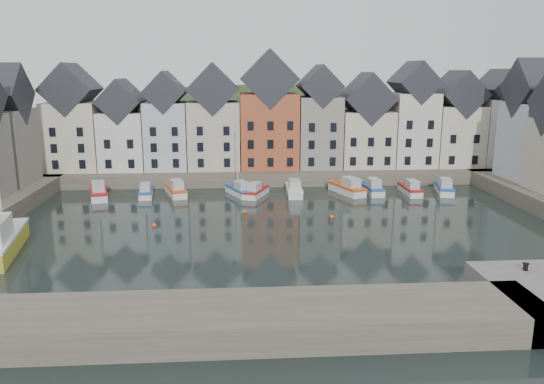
{
  "coord_description": "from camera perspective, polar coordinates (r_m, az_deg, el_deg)",
  "views": [
    {
      "loc": [
        -4.82,
        -53.36,
        16.71
      ],
      "look_at": [
        -0.89,
        6.0,
        3.01
      ],
      "focal_mm": 35.0,
      "sensor_mm": 36.0,
      "label": 1
    }
  ],
  "objects": [
    {
      "name": "far_terrace",
      "position": [
        82.13,
        1.86,
        7.49
      ],
      "size": [
        72.37,
        8.16,
        17.78
      ],
      "color": "beige",
      "rests_on": "far_quay"
    },
    {
      "name": "far_quay",
      "position": [
        84.96,
        -0.47,
        2.32
      ],
      "size": [
        90.0,
        16.0,
        2.0
      ],
      "primitive_type": "cube",
      "color": "#524C3F",
      "rests_on": "ground"
    },
    {
      "name": "boat_c",
      "position": [
        73.54,
        -10.28,
        0.22
      ],
      "size": [
        3.78,
        6.74,
        2.47
      ],
      "rotation": [
        0.0,
        0.0,
        0.29
      ],
      "color": "silver",
      "rests_on": "ground"
    },
    {
      "name": "boat_e",
      "position": [
        71.8,
        -1.72,
        0.05
      ],
      "size": [
        3.81,
        5.99,
        2.2
      ],
      "rotation": [
        0.0,
        0.0,
        -0.38
      ],
      "color": "silver",
      "rests_on": "ground"
    },
    {
      "name": "boat_g",
      "position": [
        74.03,
        8.14,
        0.42
      ],
      "size": [
        4.41,
        7.23,
        2.66
      ],
      "rotation": [
        0.0,
        0.0,
        0.35
      ],
      "color": "silver",
      "rests_on": "ground"
    },
    {
      "name": "hillside",
      "position": [
        114.82,
        -1.2,
        -4.6
      ],
      "size": [
        153.6,
        70.4,
        64.0
      ],
      "color": "#213319",
      "rests_on": "ground"
    },
    {
      "name": "boat_j",
      "position": [
        77.35,
        18.04,
        0.4
      ],
      "size": [
        3.32,
        6.61,
        2.43
      ],
      "rotation": [
        0.0,
        0.0,
        -0.22
      ],
      "color": "silver",
      "rests_on": "ground"
    },
    {
      "name": "boat_h",
      "position": [
        74.87,
        10.68,
        0.42
      ],
      "size": [
        2.42,
        6.47,
        2.44
      ],
      "rotation": [
        0.0,
        0.0,
        0.07
      ],
      "color": "silver",
      "rests_on": "ground"
    },
    {
      "name": "mooring_buoys",
      "position": [
        60.99,
        -2.88,
        -2.8
      ],
      "size": [
        20.5,
        5.5,
        0.5
      ],
      "color": "#CE4F18",
      "rests_on": "ground"
    },
    {
      "name": "mooring_bollard",
      "position": [
        44.53,
        25.62,
        -7.22
      ],
      "size": [
        0.48,
        0.48,
        0.56
      ],
      "color": "black",
      "rests_on": "near_quay"
    },
    {
      "name": "boat_f",
      "position": [
        72.59,
        2.4,
        0.25
      ],
      "size": [
        2.17,
        6.5,
        2.48
      ],
      "rotation": [
        0.0,
        0.0,
        -0.03
      ],
      "color": "silver",
      "rests_on": "ground"
    },
    {
      "name": "near_wall",
      "position": [
        35.45,
        -12.14,
        -13.64
      ],
      "size": [
        50.0,
        6.0,
        2.0
      ],
      "primitive_type": "cube",
      "color": "#524C3F",
      "rests_on": "ground"
    },
    {
      "name": "boat_b",
      "position": [
        73.69,
        -13.41,
        0.02
      ],
      "size": [
        2.34,
        5.75,
        2.15
      ],
      "rotation": [
        0.0,
        0.0,
        0.11
      ],
      "color": "silver",
      "rests_on": "ground"
    },
    {
      "name": "boat_a",
      "position": [
        74.41,
        -18.17,
        -0.04
      ],
      "size": [
        3.91,
        7.14,
        2.62
      ],
      "rotation": [
        0.0,
        0.0,
        0.28
      ],
      "color": "silver",
      "rests_on": "ground"
    },
    {
      "name": "boat_d",
      "position": [
        72.43,
        -3.5,
        0.21
      ],
      "size": [
        4.04,
        6.21,
        11.4
      ],
      "rotation": [
        0.0,
        0.0,
        0.4
      ],
      "color": "silver",
      "rests_on": "ground"
    },
    {
      "name": "ground",
      "position": [
        56.12,
        1.31,
        -4.35
      ],
      "size": [
        260.0,
        260.0,
        0.0
      ],
      "primitive_type": "plane",
      "color": "black",
      "rests_on": "ground"
    },
    {
      "name": "boat_i",
      "position": [
        75.53,
        14.67,
        0.29
      ],
      "size": [
        1.86,
        5.95,
        2.28
      ],
      "rotation": [
        0.0,
        0.0,
        0.0
      ],
      "color": "silver",
      "rests_on": "ground"
    }
  ]
}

